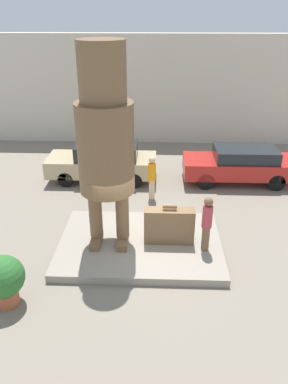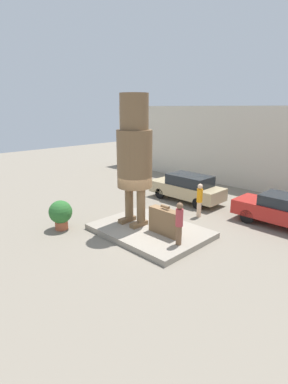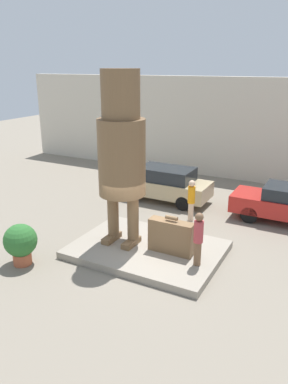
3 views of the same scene
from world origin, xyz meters
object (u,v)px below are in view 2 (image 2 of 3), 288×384
object	(u,v)px
statue_figure	(134,151)
giant_suitcase	(165,221)
parked_car_red	(286,211)
planter_pot	(61,213)
parked_car_tan	(187,187)
worker_hivis	(200,199)
tourist	(179,222)

from	to	relation	value
statue_figure	giant_suitcase	bearing A→B (deg)	1.70
parked_car_red	planter_pot	distance (m)	10.53
statue_figure	parked_car_tan	world-z (taller)	statue_figure
statue_figure	planter_pot	size ratio (longest dim) A/B	4.21
parked_car_tan	planter_pot	size ratio (longest dim) A/B	3.34
statue_figure	parked_car_red	distance (m)	7.63
worker_hivis	planter_pot	bearing A→B (deg)	-120.80
parked_car_tan	worker_hivis	bearing A→B (deg)	140.70
planter_pot	parked_car_red	bearing A→B (deg)	46.61
statue_figure	parked_car_red	size ratio (longest dim) A/B	1.26
giant_suitcase	parked_car_red	world-z (taller)	giant_suitcase
parked_car_tan	worker_hivis	distance (m)	2.72
statue_figure	worker_hivis	size ratio (longest dim) A/B	3.31
tourist	giant_suitcase	bearing A→B (deg)	160.21
parked_car_red	giant_suitcase	bearing A→B (deg)	58.48
worker_hivis	statue_figure	bearing A→B (deg)	-109.81
parked_car_red	planter_pot	xyz separation A→B (m)	(-7.23, -7.65, -0.05)
giant_suitcase	tourist	size ratio (longest dim) A/B	0.87
statue_figure	giant_suitcase	size ratio (longest dim) A/B	3.85
parked_car_tan	planter_pot	bearing A→B (deg)	79.40
giant_suitcase	planter_pot	world-z (taller)	giant_suitcase
statue_figure	tourist	bearing A→B (deg)	-6.55
statue_figure	planter_pot	world-z (taller)	statue_figure
parked_car_red	worker_hivis	bearing A→B (deg)	24.88
tourist	parked_car_red	size ratio (longest dim) A/B	0.38
statue_figure	planter_pot	xyz separation A→B (m)	(-2.32, -2.54, -2.88)
giant_suitcase	tourist	xyz separation A→B (m)	(1.07, -0.39, 0.39)
tourist	worker_hivis	world-z (taller)	tourist
parked_car_tan	planter_pot	distance (m)	7.80
giant_suitcase	parked_car_red	distance (m)	5.93
planter_pot	worker_hivis	bearing A→B (deg)	59.20
statue_figure	worker_hivis	world-z (taller)	statue_figure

